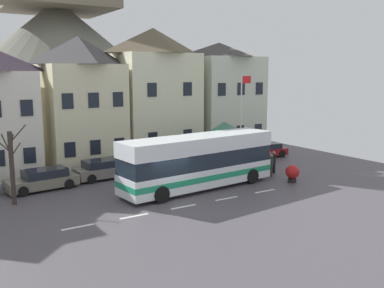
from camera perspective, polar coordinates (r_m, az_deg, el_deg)
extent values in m
cube|color=#504A51|center=(25.61, -3.02, -7.44)|extent=(40.00, 60.00, 0.06)
cube|color=silver|center=(21.96, -14.93, -10.59)|extent=(1.60, 0.20, 0.01)
cube|color=silver|center=(22.94, -7.66, -9.47)|extent=(1.60, 0.20, 0.01)
cube|color=silver|center=(24.26, -1.14, -8.32)|extent=(1.60, 0.20, 0.01)
cube|color=silver|center=(25.86, 4.62, -7.21)|extent=(1.60, 0.20, 0.01)
cube|color=silver|center=(27.69, 9.63, -6.18)|extent=(1.60, 0.20, 0.01)
cube|color=black|center=(31.48, -20.73, -1.42)|extent=(0.80, 0.06, 1.10)
cube|color=black|center=(31.06, -21.08, 4.50)|extent=(0.80, 0.06, 1.10)
cube|color=beige|center=(35.28, -14.49, 3.66)|extent=(5.70, 6.10, 8.03)
pyramid|color=#3D3A3B|center=(35.16, -14.84, 11.94)|extent=(5.70, 6.10, 2.16)
cube|color=black|center=(32.10, -15.89, -0.74)|extent=(0.80, 0.06, 1.10)
cube|color=black|center=(32.66, -12.69, -0.43)|extent=(0.80, 0.06, 1.10)
cube|color=black|center=(33.33, -9.62, -0.14)|extent=(0.80, 0.06, 1.10)
cube|color=black|center=(31.69, -16.17, 5.49)|extent=(0.80, 0.06, 1.10)
cube|color=black|center=(32.26, -12.92, 5.69)|extent=(0.80, 0.06, 1.10)
cube|color=black|center=(32.93, -9.78, 5.86)|extent=(0.80, 0.06, 1.10)
cube|color=beige|center=(37.51, -5.05, 4.99)|extent=(6.54, 5.73, 8.99)
pyramid|color=brown|center=(37.48, -5.17, 13.49)|extent=(6.54, 5.73, 2.12)
cube|color=black|center=(34.47, -5.21, 0.67)|extent=(0.80, 0.06, 1.10)
cube|color=black|center=(36.05, -0.57, 1.09)|extent=(0.80, 0.06, 1.10)
cube|color=black|center=(34.09, -5.31, 7.17)|extent=(0.80, 0.06, 1.10)
cube|color=black|center=(35.69, -0.58, 7.32)|extent=(0.80, 0.06, 1.10)
cube|color=beige|center=(41.76, 3.54, 5.36)|extent=(6.38, 6.84, 8.83)
pyramid|color=#403C3A|center=(41.70, 3.61, 12.36)|extent=(6.38, 6.84, 1.36)
cube|color=black|center=(37.98, 3.92, 1.44)|extent=(0.80, 0.06, 1.10)
cube|color=black|center=(39.26, 6.44, 1.67)|extent=(0.80, 0.06, 1.10)
cube|color=black|center=(40.61, 8.79, 1.88)|extent=(0.80, 0.06, 1.10)
cube|color=black|center=(37.63, 3.99, 7.24)|extent=(0.80, 0.06, 1.10)
cube|color=black|center=(38.92, 6.54, 7.28)|extent=(0.80, 0.06, 1.10)
cube|color=black|center=(40.28, 8.93, 7.30)|extent=(0.80, 0.06, 1.10)
cone|color=#66675A|center=(53.64, -17.11, 9.55)|extent=(38.22, 38.22, 15.70)
cube|color=white|center=(27.73, 0.90, -4.20)|extent=(10.90, 3.39, 1.21)
cube|color=#1E8C60|center=(27.72, 0.90, -4.08)|extent=(10.93, 3.42, 0.36)
cube|color=#19232D|center=(27.49, 0.90, -1.94)|extent=(10.80, 3.34, 1.02)
cube|color=white|center=(27.31, 0.91, 0.09)|extent=(10.90, 3.39, 0.96)
cube|color=#19232D|center=(31.04, 8.76, -0.73)|extent=(0.24, 2.07, 0.98)
cylinder|color=black|center=(30.98, 4.88, -3.45)|extent=(1.02, 0.37, 1.00)
cylinder|color=black|center=(29.32, 7.98, -4.26)|extent=(1.02, 0.37, 1.00)
cylinder|color=black|center=(26.79, -6.87, -5.55)|extent=(1.02, 0.37, 1.00)
cylinder|color=black|center=(24.85, -4.10, -6.71)|extent=(1.02, 0.37, 1.00)
cylinder|color=#473D33|center=(34.12, 0.35, -1.01)|extent=(0.14, 0.14, 2.40)
cylinder|color=#473D33|center=(35.97, 4.79, -0.49)|extent=(0.14, 0.14, 2.40)
cylinder|color=#473D33|center=(31.44, 3.58, -1.94)|extent=(0.14, 0.14, 2.40)
cylinder|color=#473D33|center=(33.44, 8.19, -1.32)|extent=(0.14, 0.14, 2.40)
pyramid|color=#346D4F|center=(33.41, 4.27, 1.92)|extent=(3.60, 3.60, 1.26)
cube|color=slate|center=(31.12, -11.27, -3.51)|extent=(4.58, 2.07, 0.67)
cube|color=#1E232D|center=(30.91, -11.69, -2.49)|extent=(2.77, 1.76, 0.51)
cylinder|color=black|center=(32.55, -9.50, -3.24)|extent=(0.65, 0.23, 0.64)
cylinder|color=black|center=(31.00, -8.09, -3.84)|extent=(0.65, 0.23, 0.64)
cylinder|color=black|center=(31.43, -14.39, -3.87)|extent=(0.65, 0.23, 0.64)
cylinder|color=black|center=(29.82, -13.18, -4.54)|extent=(0.65, 0.23, 0.64)
cube|color=slate|center=(35.90, 3.08, -1.58)|extent=(4.34, 1.86, 0.70)
cube|color=#1E232D|center=(35.68, 2.81, -0.69)|extent=(2.61, 1.62, 0.47)
cylinder|color=black|center=(37.43, 4.14, -1.46)|extent=(0.64, 0.21, 0.64)
cylinder|color=black|center=(36.08, 5.72, -1.90)|extent=(0.64, 0.21, 0.64)
cylinder|color=black|center=(35.89, 0.43, -1.91)|extent=(0.64, 0.21, 0.64)
cylinder|color=black|center=(34.47, 1.93, -2.40)|extent=(0.64, 0.21, 0.64)
cube|color=maroon|center=(38.65, 9.62, -1.00)|extent=(4.06, 2.21, 0.58)
cube|color=#1E232D|center=(38.66, 9.88, -0.22)|extent=(2.50, 1.80, 0.45)
cylinder|color=black|center=(37.31, 8.69, -1.58)|extent=(0.66, 0.28, 0.64)
cylinder|color=black|center=(38.66, 7.37, -1.16)|extent=(0.66, 0.28, 0.64)
cylinder|color=black|center=(38.75, 11.86, -1.27)|extent=(0.66, 0.28, 0.64)
cylinder|color=black|center=(40.05, 10.48, -0.87)|extent=(0.66, 0.28, 0.64)
cube|color=#716C5C|center=(29.13, -19.29, -4.81)|extent=(4.54, 2.20, 0.62)
cube|color=#1E232D|center=(29.07, -18.94, -3.65)|extent=(2.77, 1.80, 0.53)
cylinder|color=black|center=(27.99, -21.51, -5.88)|extent=(0.66, 0.27, 0.64)
cylinder|color=black|center=(29.54, -22.45, -5.15)|extent=(0.66, 0.27, 0.64)
cylinder|color=black|center=(28.90, -16.01, -5.11)|extent=(0.66, 0.27, 0.64)
cylinder|color=black|center=(30.40, -17.21, -4.45)|extent=(0.66, 0.27, 0.64)
cylinder|color=black|center=(32.68, 10.66, -3.08)|extent=(0.16, 0.16, 0.80)
cylinder|color=black|center=(32.52, 10.86, -3.15)|extent=(0.16, 0.16, 0.80)
cylinder|color=black|center=(32.46, 10.80, -1.94)|extent=(0.31, 0.31, 0.67)
sphere|color=#9E7A60|center=(32.37, 10.83, -1.16)|extent=(0.24, 0.24, 0.24)
cylinder|color=#38332D|center=(31.40, 10.45, -3.61)|extent=(0.18, 0.18, 0.77)
cylinder|color=#38332D|center=(31.60, 10.41, -3.53)|extent=(0.18, 0.18, 0.77)
cylinder|color=#2D382D|center=(31.35, 10.47, -2.36)|extent=(0.30, 0.30, 0.68)
sphere|color=#9E7A60|center=(31.26, 10.49, -1.54)|extent=(0.23, 0.23, 0.23)
cylinder|color=black|center=(32.74, 6.88, -3.03)|extent=(0.16, 0.16, 0.72)
cylinder|color=black|center=(32.58, 7.08, -3.10)|extent=(0.16, 0.16, 0.72)
cylinder|color=gray|center=(32.52, 7.01, -1.96)|extent=(0.32, 0.32, 0.68)
sphere|color=#D1AD89|center=(32.44, 7.02, -1.18)|extent=(0.22, 0.22, 0.22)
cylinder|color=#2D2D38|center=(33.55, 10.35, -2.81)|extent=(0.12, 0.12, 0.72)
cylinder|color=#2D2D38|center=(33.71, 10.10, -2.75)|extent=(0.12, 0.12, 0.72)
cylinder|color=#7F6B56|center=(33.51, 10.25, -1.79)|extent=(0.36, 0.36, 0.56)
sphere|color=#9E7A60|center=(33.44, 10.27, -1.15)|extent=(0.21, 0.21, 0.21)
cube|color=#33473D|center=(36.89, 4.95, -1.43)|extent=(1.48, 0.45, 0.08)
cube|color=#33473D|center=(37.02, 4.75, -1.04)|extent=(1.48, 0.06, 0.40)
cube|color=#2D2D33|center=(36.54, 4.12, -1.88)|extent=(0.08, 0.36, 0.45)
cube|color=#2D2D33|center=(37.32, 5.75, -1.67)|extent=(0.08, 0.36, 0.45)
cylinder|color=silver|center=(33.61, 6.51, 2.92)|extent=(0.10, 0.10, 7.21)
cube|color=red|center=(33.67, 7.22, 8.47)|extent=(0.90, 0.03, 0.56)
cylinder|color=black|center=(30.22, 13.14, -4.73)|extent=(0.58, 0.58, 0.25)
sphere|color=#B21919|center=(30.08, 13.18, -3.62)|extent=(0.96, 0.96, 0.96)
cylinder|color=#382D28|center=(26.19, -22.78, -2.99)|extent=(0.26, 0.26, 4.20)
cylinder|color=#382D28|center=(26.14, -23.60, -0.41)|extent=(0.61, 0.52, 0.64)
cylinder|color=#382D28|center=(26.21, -23.45, -0.02)|extent=(0.44, 0.68, 1.14)
cylinder|color=#382D28|center=(26.23, -22.80, 0.18)|extent=(0.38, 0.67, 0.90)
cylinder|color=#382D28|center=(25.94, -22.36, -0.72)|extent=(0.57, 0.27, 0.80)
cylinder|color=#382D28|center=(25.72, -22.12, 1.26)|extent=(0.87, 0.49, 1.03)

